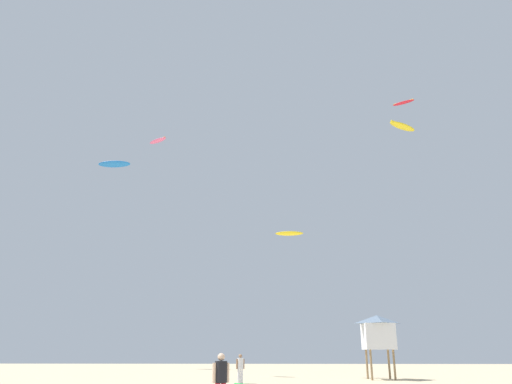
{
  "coord_description": "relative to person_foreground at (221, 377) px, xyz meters",
  "views": [
    {
      "loc": [
        0.88,
        -11.82,
        1.89
      ],
      "look_at": [
        0.0,
        15.42,
        10.84
      ],
      "focal_mm": 33.75,
      "sensor_mm": 36.0,
      "label": 1
    }
  ],
  "objects": [
    {
      "name": "kite_aloft_4",
      "position": [
        -16.86,
        36.02,
        21.8
      ],
      "size": [
        3.88,
        1.25,
        0.77
      ],
      "color": "blue"
    },
    {
      "name": "person_midground",
      "position": [
        -0.24,
        13.63,
        -0.08
      ],
      "size": [
        0.49,
        0.37,
        1.64
      ],
      "rotation": [
        0.0,
        0.0,
        2.09
      ],
      "color": "silver",
      "rests_on": "ground"
    },
    {
      "name": "kite_aloft_3",
      "position": [
        -8.18,
        21.75,
        18.26
      ],
      "size": [
        1.98,
        1.67,
        0.24
      ],
      "color": "#E5598C"
    },
    {
      "name": "kite_aloft_5",
      "position": [
        16.02,
        30.0,
        26.09
      ],
      "size": [
        2.31,
        1.77,
        0.29
      ],
      "color": "red"
    },
    {
      "name": "kite_aloft_0",
      "position": [
        13.99,
        24.47,
        20.62
      ],
      "size": [
        3.23,
        2.76,
        0.4
      ],
      "color": "yellow"
    },
    {
      "name": "lifeguard_tower",
      "position": [
        8.88,
        17.85,
        2.01
      ],
      "size": [
        2.3,
        2.3,
        4.15
      ],
      "color": "#8C704C",
      "rests_on": "ground"
    },
    {
      "name": "person_foreground",
      "position": [
        0.0,
        0.0,
        0.0
      ],
      "size": [
        0.53,
        0.4,
        1.78
      ],
      "rotation": [
        0.0,
        0.0,
        2.09
      ],
      "color": "#B21E23",
      "rests_on": "ground"
    },
    {
      "name": "kite_aloft_1",
      "position": [
        3.08,
        20.1,
        9.46
      ],
      "size": [
        2.18,
        0.69,
        0.38
      ],
      "color": "yellow"
    }
  ]
}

